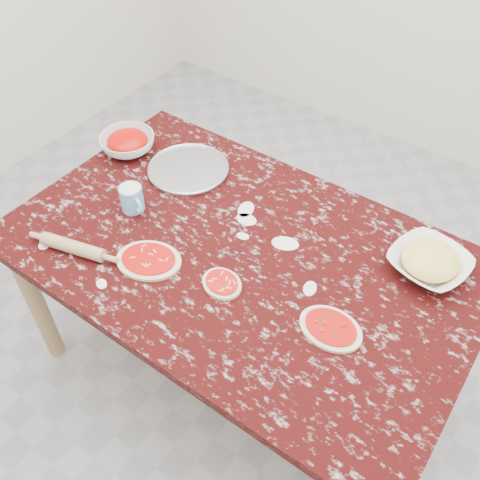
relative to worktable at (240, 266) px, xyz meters
name	(u,v)px	position (x,y,z in m)	size (l,w,h in m)	color
ground	(240,365)	(0.00, 0.00, -0.67)	(4.00, 4.00, 0.00)	gray
worktable	(240,266)	(0.00, 0.00, 0.00)	(1.60, 1.00, 0.75)	black
pizza_tray	(188,170)	(-0.42, 0.23, 0.09)	(0.32, 0.32, 0.01)	#B2B2B7
sauce_bowl	(128,143)	(-0.71, 0.19, 0.12)	(0.22, 0.22, 0.07)	white
cheese_bowl	(429,264)	(0.55, 0.29, 0.11)	(0.25, 0.25, 0.06)	white
flour_mug	(132,199)	(-0.44, -0.06, 0.13)	(0.12, 0.08, 0.10)	#72B0E7
pizza_left	(149,260)	(-0.22, -0.22, 0.09)	(0.27, 0.24, 0.02)	beige
pizza_mid	(222,283)	(0.04, -0.16, 0.09)	(0.16, 0.15, 0.02)	beige
pizza_right	(331,328)	(0.41, -0.11, 0.09)	(0.20, 0.15, 0.02)	beige
rolling_pin	(73,247)	(-0.46, -0.34, 0.11)	(0.05, 0.05, 0.23)	tan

